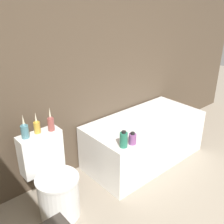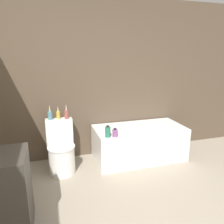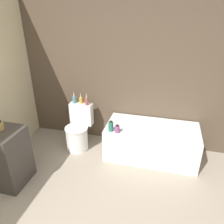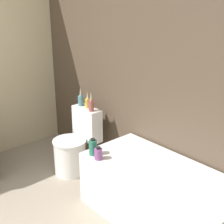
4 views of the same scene
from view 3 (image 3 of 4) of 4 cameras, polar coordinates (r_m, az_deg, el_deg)
name	(u,v)px [view 3 (image 3 of 4)]	position (r m, az deg, el deg)	size (l,w,h in m)	color
wall_back_tiled	(111,72)	(3.78, -0.22, 10.46)	(6.40, 0.06, 2.60)	brown
bathtub	(151,141)	(3.71, 10.20, -7.59)	(1.48, 0.72, 0.56)	white
toilet	(78,131)	(3.92, -8.78, -4.89)	(0.40, 0.55, 0.76)	white
vanity_counter	(1,156)	(3.47, -27.10, -10.28)	(0.69, 0.51, 0.83)	#38332D
soap_bottle_glass	(0,126)	(3.23, -27.18, -3.19)	(0.09, 0.09, 0.12)	tan
vase_gold	(74,99)	(3.90, -9.83, 3.40)	(0.07, 0.07, 0.23)	teal
vase_silver	(81,100)	(3.86, -8.12, 3.21)	(0.06, 0.06, 0.21)	gold
vase_bronze	(87,101)	(3.78, -6.66, 2.96)	(0.06, 0.06, 0.23)	#994C47
shampoo_bottle_tall	(111,126)	(3.37, -0.30, -3.76)	(0.08, 0.08, 0.17)	#267259
shampoo_bottle_short	(117,129)	(3.35, 1.36, -4.45)	(0.08, 0.08, 0.13)	#8C4C8C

